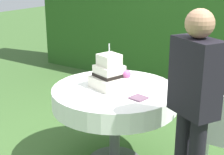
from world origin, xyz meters
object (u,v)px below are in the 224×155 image
at_px(serving_plate_near, 95,98).
at_px(napkin_stack, 139,98).
at_px(serving_plate_left, 90,76).
at_px(wedding_cake, 110,74).
at_px(cake_table, 115,98).
at_px(garden_chair, 220,130).
at_px(serving_plate_far, 132,76).
at_px(standing_person, 193,103).

xyz_separation_m(serving_plate_near, napkin_stack, (0.32, 0.20, 0.00)).
height_order(serving_plate_near, serving_plate_left, same).
xyz_separation_m(wedding_cake, serving_plate_left, (-0.34, 0.14, -0.12)).
bearing_deg(serving_plate_left, cake_table, -18.85).
bearing_deg(cake_table, wedding_cake, -172.38).
xyz_separation_m(wedding_cake, garden_chair, (1.00, 0.17, -0.36)).
xyz_separation_m(serving_plate_far, standing_person, (0.91, -0.69, 0.14)).
bearing_deg(garden_chair, standing_person, -100.83).
xyz_separation_m(serving_plate_left, garden_chair, (1.34, 0.03, -0.24)).
distance_m(serving_plate_near, napkin_stack, 0.38).
relative_size(serving_plate_far, standing_person, 0.07).
bearing_deg(napkin_stack, cake_table, 160.90).
distance_m(wedding_cake, serving_plate_near, 0.33).
relative_size(wedding_cake, serving_plate_far, 3.59).
height_order(serving_plate_near, serving_plate_far, same).
height_order(serving_plate_left, standing_person, standing_person).
bearing_deg(serving_plate_left, wedding_cake, -22.42).
relative_size(cake_table, wedding_cake, 2.80).
relative_size(serving_plate_near, napkin_stack, 0.85).
bearing_deg(cake_table, napkin_stack, -19.10).
xyz_separation_m(serving_plate_near, standing_person, (0.87, 0.02, 0.14)).
xyz_separation_m(wedding_cake, napkin_stack, (0.36, -0.10, -0.12)).
xyz_separation_m(wedding_cake, serving_plate_near, (0.05, -0.31, -0.12)).
xyz_separation_m(cake_table, standing_person, (0.86, -0.30, 0.25)).
xyz_separation_m(cake_table, wedding_cake, (-0.05, -0.01, 0.23)).
distance_m(serving_plate_far, napkin_stack, 0.62).
relative_size(napkin_stack, garden_chair, 0.14).
height_order(wedding_cake, standing_person, standing_person).
distance_m(cake_table, wedding_cake, 0.23).
bearing_deg(serving_plate_near, napkin_stack, 32.86).
bearing_deg(serving_plate_far, serving_plate_left, -142.85).
bearing_deg(serving_plate_left, serving_plate_near, -48.99).
relative_size(napkin_stack, standing_person, 0.08).
height_order(cake_table, wedding_cake, wedding_cake).
bearing_deg(serving_plate_far, napkin_stack, -54.23).
bearing_deg(napkin_stack, wedding_cake, 164.40).
relative_size(serving_plate_left, napkin_stack, 0.79).
bearing_deg(standing_person, napkin_stack, 161.09).
relative_size(serving_plate_near, serving_plate_left, 1.07).
height_order(serving_plate_far, serving_plate_left, same).
xyz_separation_m(serving_plate_near, serving_plate_far, (-0.05, 0.71, 0.00)).
height_order(cake_table, serving_plate_near, serving_plate_near).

